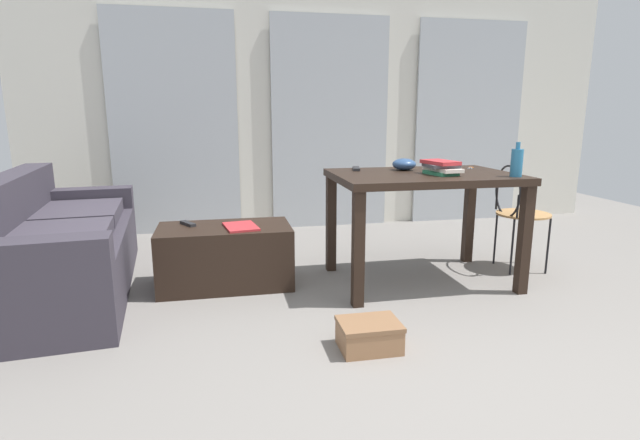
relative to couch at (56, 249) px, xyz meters
The scene contains 15 objects.
ground_plane 2.33m from the couch, 10.76° to the right, with size 8.44×8.44×0.00m, color gray.
wall_back 3.01m from the couch, 37.36° to the left, with size 6.18×0.10×2.56m, color silver.
curtains 2.90m from the couch, 35.97° to the left, with size 4.39×0.03×2.18m.
couch is the anchor object (origin of this frame).
coffee_table 1.12m from the couch, ahead, with size 0.92×0.50×0.43m.
craft_table 2.54m from the couch, ahead, with size 1.25×0.85×0.79m.
wire_chair 3.33m from the couch, ahead, with size 0.40×0.42×0.82m.
bottle_near 3.13m from the couch, 10.71° to the right, with size 0.08×0.08×0.23m.
bowl 2.49m from the couch, ahead, with size 0.17×0.17×0.09m, color #2D4C7A.
book_stack 2.67m from the couch, ahead, with size 0.21×0.31×0.09m.
tv_remote_on_table 2.15m from the couch, ahead, with size 0.05×0.18×0.02m, color #232326.
scissors 3.03m from the couch, ahead, with size 0.09×0.11×0.00m.
tv_remote_primary 0.87m from the couch, ahead, with size 0.04×0.17×0.02m, color #232326.
magazine 1.24m from the couch, ahead, with size 0.21×0.30×0.01m, color red.
shoebox 2.20m from the couch, 33.63° to the right, with size 0.31×0.24×0.15m.
Camera 1 is at (-1.17, -1.69, 1.21)m, focal length 27.61 mm.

